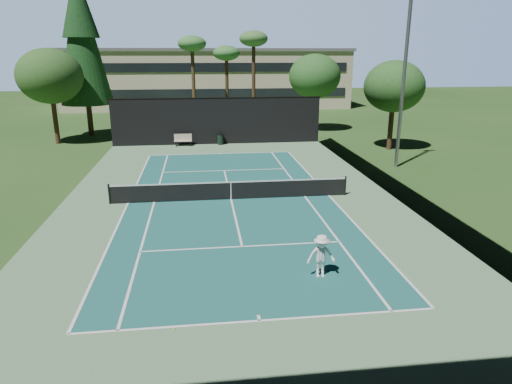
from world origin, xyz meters
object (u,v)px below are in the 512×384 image
(tennis_ball_b, at_px, (222,191))
(tennis_ball_c, at_px, (262,186))
(park_bench, at_px, (183,140))
(tennis_ball_a, at_px, (174,329))
(player, at_px, (321,256))
(tennis_net, at_px, (231,190))
(tennis_ball_d, at_px, (173,185))
(trash_bin, at_px, (220,139))

(tennis_ball_b, relative_size, tennis_ball_c, 1.03)
(tennis_ball_b, xyz_separation_m, park_bench, (-2.59, 14.04, 0.51))
(tennis_ball_a, bearing_deg, player, 28.10)
(player, bearing_deg, tennis_ball_c, 96.29)
(tennis_net, height_order, player, player)
(tennis_ball_d, bearing_deg, tennis_ball_c, -10.65)
(player, xyz_separation_m, tennis_ball_c, (-0.51, 11.50, -0.76))
(player, bearing_deg, tennis_net, 108.98)
(tennis_ball_c, xyz_separation_m, tennis_ball_d, (-5.30, 1.00, -0.00))
(player, distance_m, park_bench, 25.44)
(player, bearing_deg, park_bench, 106.33)
(tennis_ball_b, relative_size, trash_bin, 0.08)
(tennis_net, xyz_separation_m, player, (2.54, -9.32, 0.24))
(tennis_ball_c, bearing_deg, player, -87.46)
(tennis_net, bearing_deg, trash_bin, 89.25)
(tennis_net, height_order, park_bench, tennis_net)
(tennis_ball_c, distance_m, trash_bin, 13.62)
(tennis_net, distance_m, trash_bin, 15.67)
(tennis_net, bearing_deg, tennis_ball_b, 105.62)
(park_bench, bearing_deg, tennis_ball_a, -88.95)
(tennis_ball_b, bearing_deg, tennis_ball_c, 16.26)
(tennis_ball_a, distance_m, trash_bin, 27.82)
(tennis_net, relative_size, tennis_ball_c, 175.03)
(tennis_ball_b, distance_m, tennis_ball_d, 3.34)
(tennis_net, height_order, tennis_ball_b, tennis_net)
(park_bench, height_order, trash_bin, park_bench)
(tennis_ball_b, distance_m, trash_bin, 14.22)
(tennis_ball_a, bearing_deg, tennis_ball_d, 92.93)
(tennis_net, xyz_separation_m, park_bench, (-3.00, 15.51, -0.01))
(tennis_ball_a, xyz_separation_m, park_bench, (-0.50, 27.52, 0.52))
(tennis_ball_a, distance_m, tennis_ball_c, 14.90)
(tennis_ball_b, height_order, trash_bin, trash_bin)
(tennis_ball_d, bearing_deg, player, -65.06)
(player, distance_m, tennis_ball_c, 11.54)
(tennis_net, bearing_deg, park_bench, 100.96)
(tennis_net, relative_size, tennis_ball_a, 220.15)
(park_bench, relative_size, trash_bin, 1.59)
(player, xyz_separation_m, tennis_ball_b, (-2.95, 10.79, -0.76))
(trash_bin, bearing_deg, park_bench, -177.16)
(park_bench, xyz_separation_m, trash_bin, (3.21, 0.16, -0.07))
(tennis_ball_a, xyz_separation_m, tennis_ball_c, (4.52, 14.19, 0.01))
(tennis_ball_d, bearing_deg, park_bench, 88.73)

